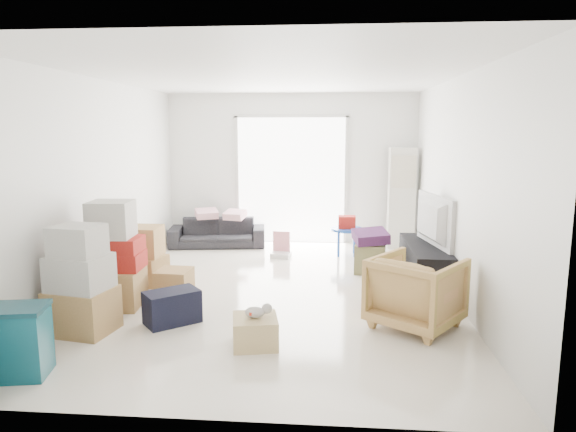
# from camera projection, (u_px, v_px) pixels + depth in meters

# --- Properties ---
(room_shell) EXTENTS (4.98, 6.48, 3.18)m
(room_shell) POSITION_uv_depth(u_px,v_px,m) (273.00, 187.00, 6.39)
(room_shell) COLOR white
(room_shell) RESTS_ON ground
(sliding_door) EXTENTS (2.10, 0.04, 2.33)m
(sliding_door) POSITION_uv_depth(u_px,v_px,m) (291.00, 175.00, 9.34)
(sliding_door) COLOR white
(sliding_door) RESTS_ON room_shell
(ac_tower) EXTENTS (0.45, 0.30, 1.75)m
(ac_tower) POSITION_uv_depth(u_px,v_px,m) (401.00, 198.00, 8.92)
(ac_tower) COLOR beige
(ac_tower) RESTS_ON room_shell
(tv_console) EXTENTS (0.48, 1.60, 0.53)m
(tv_console) POSITION_uv_depth(u_px,v_px,m) (425.00, 264.00, 6.92)
(tv_console) COLOR black
(tv_console) RESTS_ON room_shell
(television) EXTENTS (0.87, 1.27, 0.15)m
(television) POSITION_uv_depth(u_px,v_px,m) (426.00, 239.00, 6.86)
(television) COLOR black
(television) RESTS_ON tv_console
(sofa) EXTENTS (1.72, 0.70, 0.65)m
(sofa) POSITION_uv_depth(u_px,v_px,m) (217.00, 228.00, 9.12)
(sofa) COLOR #26252A
(sofa) RESTS_ON room_shell
(pillow_left) EXTENTS (0.52, 0.48, 0.13)m
(pillow_left) POSITION_uv_depth(u_px,v_px,m) (206.00, 206.00, 9.12)
(pillow_left) COLOR #F3B1BE
(pillow_left) RESTS_ON sofa
(pillow_right) EXTENTS (0.45, 0.40, 0.13)m
(pillow_right) POSITION_uv_depth(u_px,v_px,m) (235.00, 207.00, 9.00)
(pillow_right) COLOR #F3B1BE
(pillow_right) RESTS_ON sofa
(armchair) EXTENTS (1.11, 1.10, 0.84)m
(armchair) POSITION_uv_depth(u_px,v_px,m) (416.00, 288.00, 5.36)
(armchair) COLOR tan
(armchair) RESTS_ON room_shell
(storage_bins) EXTENTS (0.59, 0.47, 0.61)m
(storage_bins) POSITION_uv_depth(u_px,v_px,m) (15.00, 342.00, 4.29)
(storage_bins) COLOR #0E4B59
(storage_bins) RESTS_ON room_shell
(box_stack_a) EXTENTS (0.69, 0.60, 1.11)m
(box_stack_a) POSITION_uv_depth(u_px,v_px,m) (81.00, 285.00, 5.21)
(box_stack_a) COLOR #A5804A
(box_stack_a) RESTS_ON room_shell
(box_stack_b) EXTENTS (0.69, 0.67, 1.25)m
(box_stack_b) POSITION_uv_depth(u_px,v_px,m) (114.00, 261.00, 5.99)
(box_stack_b) COLOR #A5804A
(box_stack_b) RESTS_ON room_shell
(box_stack_c) EXTENTS (0.62, 0.55, 0.78)m
(box_stack_c) POSITION_uv_depth(u_px,v_px,m) (144.00, 256.00, 6.90)
(box_stack_c) COLOR #A5804A
(box_stack_c) RESTS_ON room_shell
(loose_box) EXTENTS (0.43, 0.43, 0.34)m
(loose_box) POSITION_uv_depth(u_px,v_px,m) (174.00, 283.00, 6.41)
(loose_box) COLOR #A5804A
(loose_box) RESTS_ON room_shell
(duffel_bag) EXTENTS (0.64, 0.61, 0.36)m
(duffel_bag) POSITION_uv_depth(u_px,v_px,m) (172.00, 307.00, 5.50)
(duffel_bag) COLOR black
(duffel_bag) RESTS_ON room_shell
(ottoman) EXTENTS (0.48, 0.48, 0.43)m
(ottoman) POSITION_uv_depth(u_px,v_px,m) (370.00, 258.00, 7.46)
(ottoman) COLOR olive
(ottoman) RESTS_ON room_shell
(blanket) EXTENTS (0.54, 0.54, 0.14)m
(blanket) POSITION_uv_depth(u_px,v_px,m) (371.00, 239.00, 7.41)
(blanket) COLOR #421D49
(blanket) RESTS_ON ottoman
(kids_table) EXTENTS (0.53, 0.53, 0.66)m
(kids_table) POSITION_uv_depth(u_px,v_px,m) (347.00, 227.00, 8.44)
(kids_table) COLOR #1945A8
(kids_table) RESTS_ON room_shell
(toy_walker) EXTENTS (0.33, 0.30, 0.41)m
(toy_walker) POSITION_uv_depth(u_px,v_px,m) (281.00, 250.00, 8.40)
(toy_walker) COLOR silver
(toy_walker) RESTS_ON room_shell
(wood_crate) EXTENTS (0.50, 0.50, 0.28)m
(wood_crate) POSITION_uv_depth(u_px,v_px,m) (255.00, 331.00, 4.93)
(wood_crate) COLOR tan
(wood_crate) RESTS_ON room_shell
(plush_bunny) EXTENTS (0.26, 0.15, 0.13)m
(plush_bunny) POSITION_uv_depth(u_px,v_px,m) (258.00, 311.00, 4.91)
(plush_bunny) COLOR #B2ADA8
(plush_bunny) RESTS_ON wood_crate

